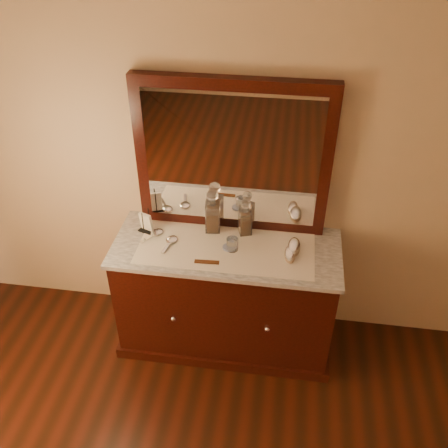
{
  "coord_description": "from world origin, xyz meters",
  "views": [
    {
      "loc": [
        0.34,
        -0.42,
        2.79
      ],
      "look_at": [
        0.0,
        1.85,
        1.1
      ],
      "focal_mm": 39.25,
      "sensor_mm": 36.0,
      "label": 1
    }
  ],
  "objects": [
    {
      "name": "dresser_cabinet",
      "position": [
        0.0,
        1.96,
        0.41
      ],
      "size": [
        1.4,
        0.55,
        0.82
      ],
      "primitive_type": "cube",
      "color": "black",
      "rests_on": "floor"
    },
    {
      "name": "dresser_plinth",
      "position": [
        0.0,
        1.96,
        0.04
      ],
      "size": [
        1.46,
        0.59,
        0.08
      ],
      "primitive_type": "cube",
      "color": "black",
      "rests_on": "floor"
    },
    {
      "name": "knob_left",
      "position": [
        -0.3,
        1.67,
        0.45
      ],
      "size": [
        0.04,
        0.04,
        0.04
      ],
      "primitive_type": "sphere",
      "color": "silver",
      "rests_on": "dresser_cabinet"
    },
    {
      "name": "knob_right",
      "position": [
        0.3,
        1.67,
        0.45
      ],
      "size": [
        0.04,
        0.04,
        0.04
      ],
      "primitive_type": "sphere",
      "color": "silver",
      "rests_on": "dresser_cabinet"
    },
    {
      "name": "marble_top",
      "position": [
        0.0,
        1.96,
        0.83
      ],
      "size": [
        1.44,
        0.59,
        0.03
      ],
      "primitive_type": "cube",
      "color": "white",
      "rests_on": "dresser_cabinet"
    },
    {
      "name": "mirror_frame",
      "position": [
        0.0,
        2.2,
        1.35
      ],
      "size": [
        1.2,
        0.08,
        1.0
      ],
      "primitive_type": "cube",
      "color": "black",
      "rests_on": "marble_top"
    },
    {
      "name": "mirror_glass",
      "position": [
        0.0,
        2.17,
        1.35
      ],
      "size": [
        1.06,
        0.01,
        0.86
      ],
      "primitive_type": "cube",
      "color": "white",
      "rests_on": "marble_top"
    },
    {
      "name": "lace_runner",
      "position": [
        0.0,
        1.94,
        0.85
      ],
      "size": [
        1.1,
        0.45,
        0.0
      ],
      "primitive_type": "cube",
      "color": "white",
      "rests_on": "marble_top"
    },
    {
      "name": "pin_dish",
      "position": [
        0.02,
        1.94,
        0.86
      ],
      "size": [
        0.09,
        0.09,
        0.01
      ],
      "primitive_type": "cylinder",
      "rotation": [
        0.0,
        0.0,
        -0.25
      ],
      "color": "white",
      "rests_on": "lace_runner"
    },
    {
      "name": "comb",
      "position": [
        -0.09,
        1.78,
        0.86
      ],
      "size": [
        0.15,
        0.04,
        0.01
      ],
      "primitive_type": "cube",
      "rotation": [
        0.0,
        0.0,
        0.05
      ],
      "color": "brown",
      "rests_on": "lace_runner"
    },
    {
      "name": "napkin_rack",
      "position": [
        -0.54,
        2.04,
        0.91
      ],
      "size": [
        0.12,
        0.1,
        0.16
      ],
      "color": "black",
      "rests_on": "marble_top"
    },
    {
      "name": "decanter_left",
      "position": [
        -0.11,
        2.12,
        0.97
      ],
      "size": [
        0.1,
        0.1,
        0.31
      ],
      "color": "#8D4814",
      "rests_on": "lace_runner"
    },
    {
      "name": "decanter_right",
      "position": [
        0.1,
        2.11,
        0.95
      ],
      "size": [
        0.1,
        0.1,
        0.25
      ],
      "color": "#8D4814",
      "rests_on": "lace_runner"
    },
    {
      "name": "brush_near",
      "position": [
        0.4,
        1.91,
        0.87
      ],
      "size": [
        0.08,
        0.15,
        0.04
      ],
      "color": "#9A7D5E",
      "rests_on": "lace_runner"
    },
    {
      "name": "brush_far",
      "position": [
        0.42,
        1.98,
        0.88
      ],
      "size": [
        0.08,
        0.17,
        0.05
      ],
      "color": "#9A7D5E",
      "rests_on": "lace_runner"
    },
    {
      "name": "hand_mirror_outer",
      "position": [
        -0.47,
        2.01,
        0.86
      ],
      "size": [
        0.14,
        0.18,
        0.02
      ],
      "color": "silver",
      "rests_on": "lace_runner"
    },
    {
      "name": "hand_mirror_inner",
      "position": [
        -0.36,
        1.94,
        0.86
      ],
      "size": [
        0.09,
        0.19,
        0.02
      ],
      "color": "silver",
      "rests_on": "lace_runner"
    },
    {
      "name": "tumblers",
      "position": [
        0.04,
        1.93,
        0.9
      ],
      "size": [
        0.07,
        0.07,
        0.08
      ],
      "color": "white",
      "rests_on": "lace_runner"
    }
  ]
}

